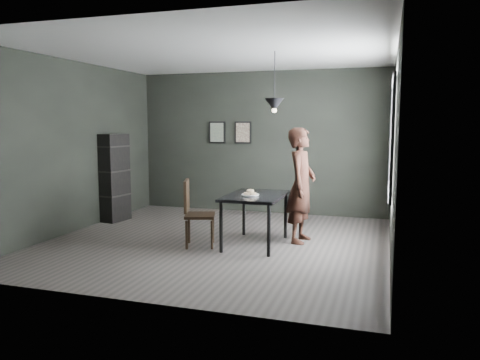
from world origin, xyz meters
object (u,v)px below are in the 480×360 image
(cafe_table, at_px, (255,200))
(shelf_unit, at_px, (115,178))
(woman, at_px, (301,185))
(wood_chair, at_px, (194,209))
(pendant_lamp, at_px, (274,105))
(white_plate, at_px, (250,195))

(cafe_table, distance_m, shelf_unit, 3.06)
(woman, relative_size, shelf_unit, 1.08)
(woman, xyz_separation_m, wood_chair, (-1.44, -0.72, -0.31))
(cafe_table, relative_size, pendant_lamp, 1.39)
(woman, xyz_separation_m, shelf_unit, (-3.53, 0.51, -0.07))
(white_plate, height_order, shelf_unit, shelf_unit)
(shelf_unit, bearing_deg, woman, 0.42)
(cafe_table, height_order, white_plate, white_plate)
(cafe_table, xyz_separation_m, wood_chair, (-0.83, -0.33, -0.12))
(woman, xyz_separation_m, pendant_lamp, (-0.36, -0.29, 1.19))
(white_plate, bearing_deg, wood_chair, -164.44)
(wood_chair, bearing_deg, woman, 8.50)
(white_plate, relative_size, woman, 0.13)
(woman, bearing_deg, shelf_unit, 87.38)
(cafe_table, xyz_separation_m, woman, (0.61, 0.39, 0.19))
(cafe_table, bearing_deg, pendant_lamp, 21.80)
(woman, height_order, pendant_lamp, pendant_lamp)
(wood_chair, relative_size, pendant_lamp, 1.13)
(woman, bearing_deg, cafe_table, 128.26)
(shelf_unit, bearing_deg, wood_chair, -21.88)
(woman, relative_size, pendant_lamp, 1.99)
(wood_chair, bearing_deg, shelf_unit, 131.30)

